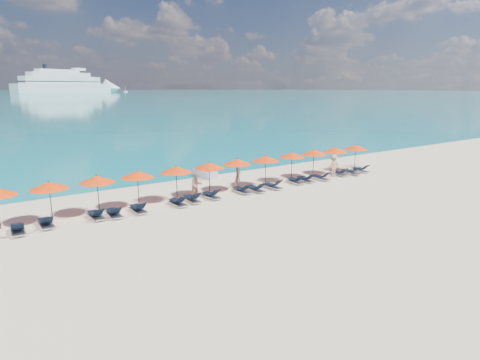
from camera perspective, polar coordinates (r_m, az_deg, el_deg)
ground at (r=24.74m, az=3.91°, el=-4.01°), size 1400.00×1400.00×0.00m
cruise_ship at (r=553.45m, az=-22.62°, el=12.44°), size 142.21×68.16×39.71m
sailboat_near at (r=586.10m, az=-19.31°, el=11.80°), size 6.81×2.27×12.49m
sailboat_far at (r=626.97m, az=-15.96°, el=12.04°), size 5.20×1.73×9.53m
jetski at (r=33.13m, az=-4.95°, el=1.01°), size 1.06×2.48×0.86m
beachgoer_a at (r=29.62m, az=-0.31°, el=0.61°), size 0.75×0.67×1.72m
beachgoer_b at (r=26.95m, az=-6.24°, el=-0.72°), size 0.89×0.58×1.73m
beachgoer_c at (r=33.86m, az=13.12°, el=1.99°), size 1.26×0.66×1.89m
umbrella_1 at (r=24.24m, az=-25.54°, el=-0.71°), size 2.10×2.10×2.28m
umbrella_2 at (r=24.81m, az=-19.69°, el=0.11°), size 2.10×2.10×2.28m
umbrella_3 at (r=25.50m, az=-14.39°, el=0.81°), size 2.10×2.10×2.28m
umbrella_4 at (r=26.49m, az=-9.07°, el=1.50°), size 2.10×2.10×2.28m
umbrella_5 at (r=27.56m, az=-4.40°, el=2.08°), size 2.10×2.10×2.28m
umbrella_6 at (r=28.91m, az=-0.42°, el=2.64°), size 2.10×2.10×2.28m
umbrella_7 at (r=30.24m, az=3.67°, el=3.08°), size 2.10×2.10×2.28m
umbrella_8 at (r=32.07m, az=7.40°, el=3.57°), size 2.10×2.10×2.28m
umbrella_9 at (r=33.70m, az=10.46°, el=3.92°), size 2.10×2.10×2.28m
umbrella_10 at (r=35.39m, az=13.32°, el=4.22°), size 2.10×2.10×2.28m
umbrella_11 at (r=37.33m, az=16.14°, el=4.50°), size 2.10×2.10×2.28m
lounger_1 at (r=23.36m, az=-29.07°, el=-6.13°), size 0.68×1.72×0.66m
lounger_2 at (r=23.74m, az=-25.89°, el=-5.49°), size 0.66×1.72×0.66m
lounger_3 at (r=24.08m, az=-19.78°, el=-4.68°), size 0.71×1.73×0.66m
lounger_4 at (r=24.12m, az=-17.49°, el=-4.47°), size 0.67×1.72×0.66m
lounger_5 at (r=24.55m, az=-14.30°, el=-3.97°), size 0.63×1.70×0.66m
lounger_6 at (r=25.42m, az=-8.87°, el=-3.12°), size 0.68×1.72×0.66m
lounger_7 at (r=26.05m, az=-6.81°, el=-2.65°), size 0.69×1.72×0.66m
lounger_8 at (r=26.79m, az=-4.17°, el=-2.15°), size 0.76×1.75×0.66m
lounger_9 at (r=28.04m, az=0.26°, el=-1.42°), size 0.66×1.71×0.66m
lounger_10 at (r=28.41m, az=2.27°, el=-1.24°), size 0.64×1.71×0.66m
lounger_11 at (r=29.36m, az=4.65°, el=-0.80°), size 0.79×1.75×0.66m
lounger_12 at (r=31.13m, az=7.86°, el=-0.08°), size 0.77×1.75×0.66m
lounger_13 at (r=31.78m, az=9.38°, el=0.14°), size 0.73×1.74×0.66m
lounger_14 at (r=32.64m, az=11.43°, el=0.40°), size 0.72×1.73×0.66m
lounger_15 at (r=34.59m, az=13.93°, el=0.98°), size 0.77×1.75×0.66m
lounger_16 at (r=35.31m, az=15.56°, el=1.13°), size 0.69×1.72×0.66m
lounger_17 at (r=36.49m, az=16.74°, el=1.43°), size 0.65×1.71×0.66m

